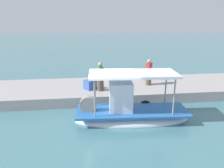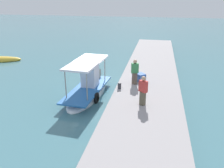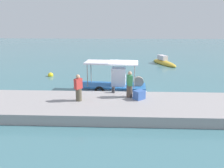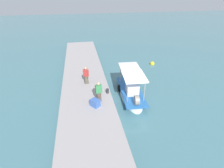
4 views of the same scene
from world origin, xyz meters
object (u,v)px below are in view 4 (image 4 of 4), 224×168
fisherman_by_crate (86,76)px  marker_buoy (152,64)px  fisherman_near_bollard (99,93)px  mooring_bollard (108,91)px  cargo_crate (95,103)px  main_fishing_boat (131,92)px

fisherman_by_crate → marker_buoy: size_ratio=3.03×
fisherman_near_bollard → mooring_bollard: 1.55m
mooring_bollard → cargo_crate: bearing=-36.0°
cargo_crate → marker_buoy: size_ratio=1.18×
main_fishing_boat → marker_buoy: (-6.80, 4.88, -0.33)m
fisherman_by_crate → marker_buoy: bearing=118.4°
cargo_crate → marker_buoy: bearing=136.1°
fisherman_near_bollard → fisherman_by_crate: bearing=-165.9°
fisherman_by_crate → mooring_bollard: 2.81m
main_fishing_boat → fisherman_by_crate: 4.52m
main_fishing_boat → marker_buoy: main_fishing_boat is taller
main_fishing_boat → fisherman_by_crate: (-2.05, -3.91, 0.97)m
main_fishing_boat → cargo_crate: main_fishing_boat is taller
fisherman_by_crate → marker_buoy: (-4.75, 8.79, -1.30)m
main_fishing_boat → marker_buoy: bearing=144.3°
main_fishing_boat → fisherman_near_bollard: size_ratio=3.29×
mooring_bollard → cargo_crate: 2.16m
fisherman_near_bollard → marker_buoy: fisherman_near_bollard is taller
main_fishing_boat → cargo_crate: 3.95m
main_fishing_boat → marker_buoy: 8.38m
mooring_bollard → main_fishing_boat: bearing=92.7°
fisherman_near_bollard → mooring_bollard: size_ratio=4.27×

